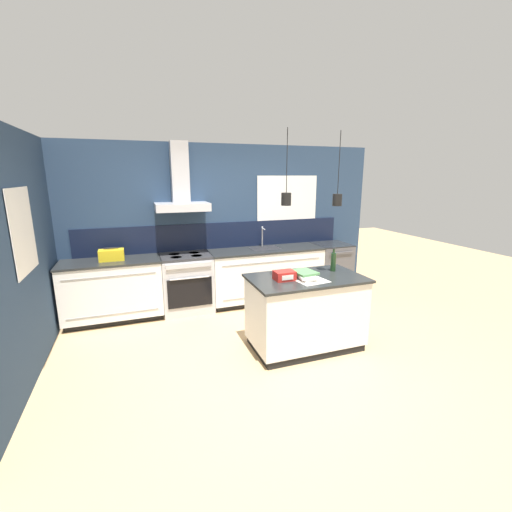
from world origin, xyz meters
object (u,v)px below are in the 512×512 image
oven_range (187,283)px  red_supply_box (284,275)px  bottle_on_island (333,261)px  book_stack (305,275)px  dishwasher (330,268)px  yellow_toolbox (112,255)px

oven_range → red_supply_box: (0.90, -1.70, 0.51)m
oven_range → red_supply_box: bearing=-62.0°
bottle_on_island → red_supply_box: 0.77m
oven_range → bottle_on_island: 2.34m
oven_range → book_stack: (1.15, -1.73, 0.50)m
bottle_on_island → book_stack: bearing=-159.8°
dishwasher → book_stack: 2.32m
oven_range → red_supply_box: 1.99m
red_supply_box → book_stack: bearing=-8.6°
bottle_on_island → red_supply_box: (-0.75, -0.15, -0.07)m
bottle_on_island → yellow_toolbox: 3.12m
bottle_on_island → book_stack: 0.54m
red_supply_box → oven_range: bearing=118.0°
book_stack → red_supply_box: (-0.25, 0.04, 0.01)m
book_stack → yellow_toolbox: (-2.20, 1.74, 0.03)m
red_supply_box → yellow_toolbox: size_ratio=0.70×
oven_range → yellow_toolbox: yellow_toolbox is taller
dishwasher → red_supply_box: (-1.69, -1.70, 0.51)m
book_stack → dishwasher: bearing=50.2°
bottle_on_island → red_supply_box: size_ratio=1.25×
oven_range → book_stack: size_ratio=2.52×
dishwasher → bottle_on_island: size_ratio=3.05×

